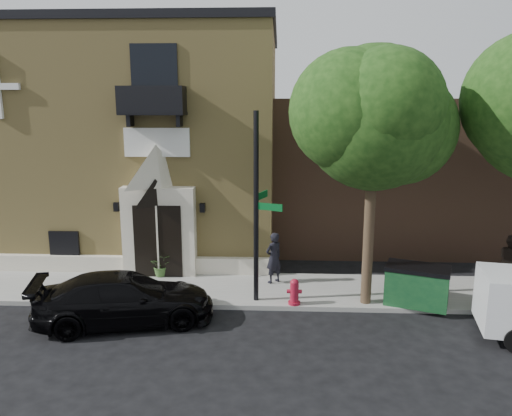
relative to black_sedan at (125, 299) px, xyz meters
The scene contains 12 objects.
ground 1.71m from the black_sedan, 42.06° to the left, with size 120.00×120.00×0.00m, color black.
sidewalk 3.39m from the black_sedan, 49.74° to the left, with size 42.00×3.00×0.15m, color gray.
church 9.97m from the black_sedan, 101.57° to the left, with size 12.20×11.01×9.30m.
neighbour_building 16.72m from the black_sedan, 37.35° to the left, with size 18.00×8.00×6.40m, color brown.
street_tree_left 8.93m from the black_sedan, 10.90° to the left, with size 4.97×4.38×7.77m.
black_sedan is the anchor object (origin of this frame).
street_sign 4.70m from the black_sedan, 22.33° to the left, with size 0.89×1.14×5.89m.
fire_hydrant 5.07m from the black_sedan, 14.10° to the left, with size 0.47×0.37×0.82m.
dumpster 8.79m from the black_sedan, ahead, with size 2.14×1.66×1.23m.
planter 3.57m from the black_sedan, 86.52° to the left, with size 0.73×0.63×0.81m, color #426930.
pedestrian_near 5.27m from the black_sedan, 36.11° to the left, with size 0.65×0.43×1.78m, color black.
pedestrian_far 12.71m from the black_sedan, 14.86° to the left, with size 0.85×0.66×1.75m, color black.
Camera 1 is at (3.26, -14.32, 6.32)m, focal length 35.00 mm.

